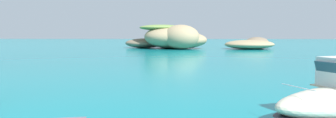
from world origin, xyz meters
name	(u,v)px	position (x,y,z in m)	size (l,w,h in m)	color
islet_large	(173,38)	(1.15, 79.27, 2.77)	(24.16, 22.99, 6.17)	#9E8966
islet_small	(252,44)	(21.26, 76.53, 1.21)	(14.66, 13.23, 2.99)	#9E8966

